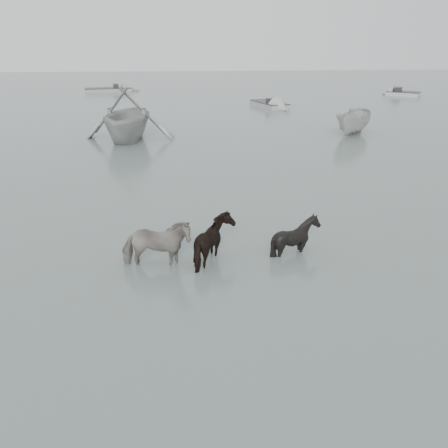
{
  "coord_description": "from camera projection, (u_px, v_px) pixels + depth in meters",
  "views": [
    {
      "loc": [
        0.18,
        -10.35,
        5.59
      ],
      "look_at": [
        1.17,
        1.53,
        1.0
      ],
      "focal_mm": 40.0,
      "sensor_mm": 36.0,
      "label": 1
    }
  ],
  "objects": [
    {
      "name": "skiff_mid",
      "position": [
        270.0,
        102.0,
        39.88
      ],
      "size": [
        3.19,
        5.76,
        0.75
      ],
      "primitive_type": null,
      "rotation": [
        0.0,
        0.0,
        -1.26
      ],
      "color": "gray",
      "rests_on": "ground"
    },
    {
      "name": "pony_pinto",
      "position": [
        156.0,
        239.0,
        12.48
      ],
      "size": [
        1.85,
        0.92,
        1.53
      ],
      "primitive_type": "imported",
      "rotation": [
        0.0,
        0.0,
        1.51
      ],
      "color": "black",
      "rests_on": "ground"
    },
    {
      "name": "skiff_star",
      "position": [
        403.0,
        92.0,
        46.88
      ],
      "size": [
        4.25,
        3.66,
        0.75
      ],
      "primitive_type": null,
      "rotation": [
        0.0,
        0.0,
        2.52
      ],
      "color": "#A9A8A4",
      "rests_on": "ground"
    },
    {
      "name": "skiff_far",
      "position": [
        108.0,
        88.0,
        49.97
      ],
      "size": [
        6.56,
        2.84,
        0.75
      ],
      "primitive_type": null,
      "rotation": [
        0.0,
        0.0,
        0.2
      ],
      "color": "gray",
      "rests_on": "ground"
    },
    {
      "name": "pony_dark",
      "position": [
        215.0,
        236.0,
        12.79
      ],
      "size": [
        1.22,
        1.42,
        1.41
      ],
      "primitive_type": "imported",
      "rotation": [
        0.0,
        0.0,
        1.58
      ],
      "color": "black",
      "rests_on": "ground"
    },
    {
      "name": "pony_black",
      "position": [
        296.0,
        228.0,
        13.35
      ],
      "size": [
        1.54,
        1.46,
        1.37
      ],
      "primitive_type": "imported",
      "rotation": [
        0.0,
        0.0,
        1.23
      ],
      "color": "black",
      "rests_on": "ground"
    },
    {
      "name": "boat_small",
      "position": [
        354.0,
        121.0,
        28.97
      ],
      "size": [
        3.54,
        4.13,
        1.54
      ],
      "primitive_type": "imported",
      "rotation": [
        0.0,
        0.0,
        -0.62
      ],
      "color": "#AAAAA6",
      "rests_on": "ground"
    },
    {
      "name": "ground",
      "position": [
        180.0,
        289.0,
        11.62
      ],
      "size": [
        140.0,
        140.0,
        0.0
      ],
      "primitive_type": "plane",
      "color": "#55665F",
      "rests_on": "ground"
    },
    {
      "name": "rowboat_trail",
      "position": [
        127.0,
        112.0,
        27.08
      ],
      "size": [
        5.7,
        6.38,
        3.05
      ],
      "primitive_type": "imported",
      "rotation": [
        0.0,
        0.0,
        3.01
      ],
      "color": "#A6A9A6",
      "rests_on": "ground"
    }
  ]
}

